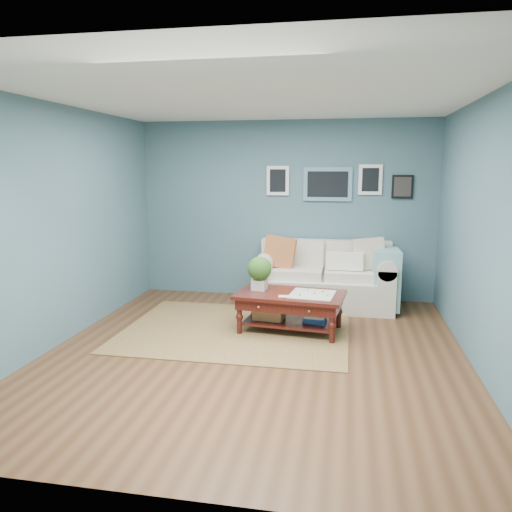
# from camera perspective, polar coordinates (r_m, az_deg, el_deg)

# --- Properties ---
(room_shell) EXTENTS (5.00, 5.02, 2.70)m
(room_shell) POSITION_cam_1_polar(r_m,az_deg,el_deg) (5.28, 0.21, 3.16)
(room_shell) COLOR brown
(room_shell) RESTS_ON ground
(area_rug) EXTENTS (2.75, 2.20, 0.01)m
(area_rug) POSITION_cam_1_polar(r_m,az_deg,el_deg) (6.27, -2.26, -8.42)
(area_rug) COLOR brown
(area_rug) RESTS_ON ground
(loveseat) EXTENTS (2.02, 0.92, 1.04)m
(loveseat) POSITION_cam_1_polar(r_m,az_deg,el_deg) (7.30, 8.47, -2.47)
(loveseat) COLOR white
(loveseat) RESTS_ON ground
(coffee_table) EXTENTS (1.37, 0.89, 0.91)m
(coffee_table) POSITION_cam_1_polar(r_m,az_deg,el_deg) (6.16, 3.33, -4.93)
(coffee_table) COLOR #350909
(coffee_table) RESTS_ON ground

